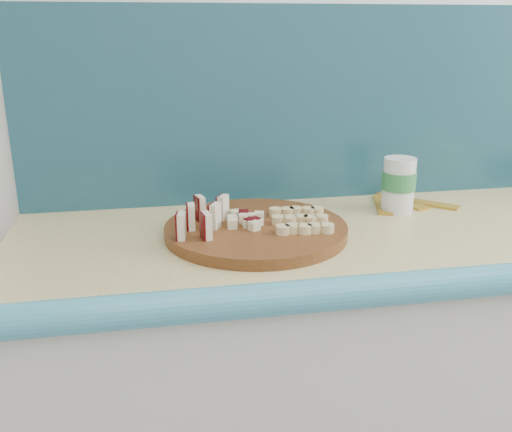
{
  "coord_description": "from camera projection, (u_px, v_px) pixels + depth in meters",
  "views": [
    {
      "loc": [
        -0.67,
        0.34,
        1.35
      ],
      "look_at": [
        -0.45,
        1.52,
        0.96
      ],
      "focal_mm": 40.0,
      "sensor_mm": 36.0,
      "label": 1
    }
  ],
  "objects": [
    {
      "name": "backsplash",
      "position": [
        435.0,
        102.0,
        1.55
      ],
      "size": [
        2.2,
        0.02,
        0.5
      ],
      "primitive_type": "cube",
      "color": "teal",
      "rests_on": "kitchen_counter"
    },
    {
      "name": "cutting_board",
      "position": [
        256.0,
        230.0,
        1.28
      ],
      "size": [
        0.46,
        0.46,
        0.03
      ],
      "primitive_type": "cylinder",
      "rotation": [
        0.0,
        0.0,
        -0.13
      ],
      "color": "#43270E",
      "rests_on": "kitchen_counter"
    },
    {
      "name": "banana_peel",
      "position": [
        404.0,
        203.0,
        1.51
      ],
      "size": [
        0.23,
        0.19,
        0.01
      ],
      "rotation": [
        0.0,
        0.0,
        0.13
      ],
      "color": "gold",
      "rests_on": "kitchen_counter"
    },
    {
      "name": "kitchen_counter",
      "position": [
        460.0,
        386.0,
        1.5
      ],
      "size": [
        2.2,
        0.63,
        0.91
      ],
      "color": "beige",
      "rests_on": "ground"
    },
    {
      "name": "apple_wedges",
      "position": [
        203.0,
        216.0,
        1.24
      ],
      "size": [
        0.12,
        0.16,
        0.06
      ],
      "color": "beige",
      "rests_on": "cutting_board"
    },
    {
      "name": "canister",
      "position": [
        399.0,
        184.0,
        1.43
      ],
      "size": [
        0.08,
        0.08,
        0.14
      ],
      "rotation": [
        0.0,
        0.0,
        0.38
      ],
      "color": "silver",
      "rests_on": "kitchen_counter"
    },
    {
      "name": "apple_chunks",
      "position": [
        244.0,
        220.0,
        1.27
      ],
      "size": [
        0.07,
        0.07,
        0.02
      ],
      "color": "beige",
      "rests_on": "cutting_board"
    },
    {
      "name": "banana_slices",
      "position": [
        300.0,
        220.0,
        1.28
      ],
      "size": [
        0.14,
        0.16,
        0.02
      ],
      "color": "#D0B87F",
      "rests_on": "cutting_board"
    }
  ]
}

